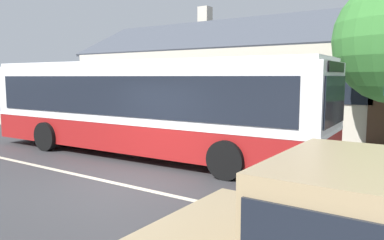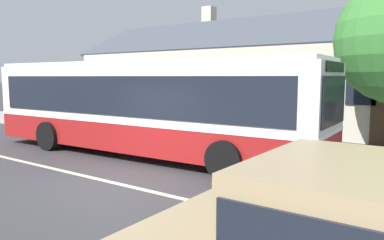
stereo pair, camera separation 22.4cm
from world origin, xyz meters
name	(u,v)px [view 1 (the left image)]	position (x,y,z in m)	size (l,w,h in m)	color
ground_plane	(119,184)	(0.00, 0.00, 0.00)	(300.00, 300.00, 0.00)	#38383A
sidewalk_far	(235,144)	(0.00, 6.00, 0.07)	(60.00, 3.00, 0.15)	#9E9E99
lane_divider_stripe	(119,184)	(0.00, 0.00, 0.00)	(60.00, 0.16, 0.01)	beige
community_building	(312,86)	(0.54, 13.57, 2.07)	(26.73, 8.79, 6.97)	beige
transit_bus	(143,105)	(-1.78, 2.90, 1.65)	(12.09, 3.07, 3.05)	maroon
bench_by_building	(88,119)	(-7.50, 5.51, 0.57)	(1.75, 0.51, 0.94)	#4C4C4C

